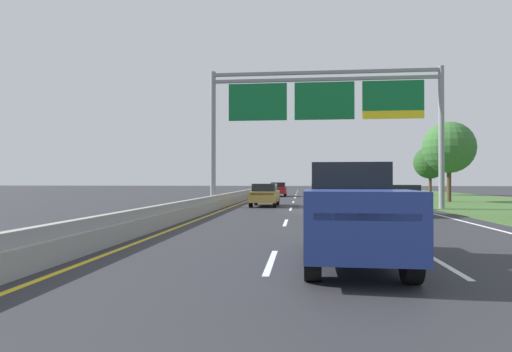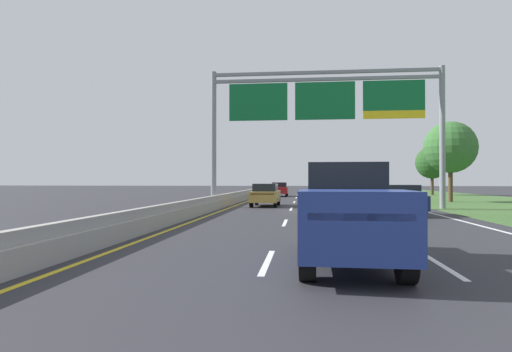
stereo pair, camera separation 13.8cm
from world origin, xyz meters
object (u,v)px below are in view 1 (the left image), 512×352
at_px(car_gold_left_lane_sedan, 265,194).
at_px(overhead_sign_gantry, 324,108).
at_px(car_darkgreen_right_lane_suv, 353,188).
at_px(car_white_centre_lane_sedan, 326,197).
at_px(roadside_tree_far, 430,163).
at_px(car_navy_right_lane_sedan, 399,199).
at_px(roadside_tree_mid, 449,147).
at_px(car_red_left_lane_sedan, 278,189).
at_px(pickup_truck_blue, 351,213).

bearing_deg(car_gold_left_lane_sedan, overhead_sign_gantry, -113.20).
xyz_separation_m(car_darkgreen_right_lane_suv, car_white_centre_lane_sedan, (-3.61, -18.02, -0.28)).
relative_size(car_gold_left_lane_sedan, roadside_tree_far, 0.74).
bearing_deg(roadside_tree_far, car_navy_right_lane_sedan, -108.30).
bearing_deg(roadside_tree_mid, car_white_centre_lane_sedan, -131.29).
bearing_deg(car_red_left_lane_sedan, car_white_centre_lane_sedan, -170.94).
bearing_deg(overhead_sign_gantry, car_navy_right_lane_sedan, -54.45).
height_order(overhead_sign_gantry, roadside_tree_far, overhead_sign_gantry).
xyz_separation_m(overhead_sign_gantry, car_white_centre_lane_sedan, (-0.08, -3.06, -5.66)).
height_order(car_navy_right_lane_sedan, car_gold_left_lane_sedan, same).
bearing_deg(car_darkgreen_right_lane_suv, pickup_truck_blue, 172.06).
relative_size(car_white_centre_lane_sedan, car_gold_left_lane_sedan, 1.00).
bearing_deg(car_red_left_lane_sedan, overhead_sign_gantry, -169.35).
height_order(overhead_sign_gantry, pickup_truck_blue, overhead_sign_gantry).
height_order(car_red_left_lane_sedan, car_gold_left_lane_sedan, same).
height_order(overhead_sign_gantry, car_darkgreen_right_lane_suv, overhead_sign_gantry).
xyz_separation_m(car_red_left_lane_sedan, roadside_tree_mid, (14.84, -11.48, 3.72)).
distance_m(car_red_left_lane_sedan, roadside_tree_far, 19.67).
height_order(car_navy_right_lane_sedan, car_red_left_lane_sedan, same).
height_order(car_red_left_lane_sedan, roadside_tree_mid, roadside_tree_mid).
distance_m(car_navy_right_lane_sedan, car_white_centre_lane_sedan, 4.22).
distance_m(car_darkgreen_right_lane_suv, car_gold_left_lane_sedan, 15.20).
distance_m(overhead_sign_gantry, car_white_centre_lane_sedan, 6.44).
bearing_deg(pickup_truck_blue, car_white_centre_lane_sedan, 0.11).
bearing_deg(car_darkgreen_right_lane_suv, car_white_centre_lane_sedan, 167.32).
bearing_deg(roadside_tree_mid, car_navy_right_lane_sedan, -116.40).
relative_size(car_red_left_lane_sedan, roadside_tree_mid, 0.66).
distance_m(pickup_truck_blue, car_darkgreen_right_lane_suv, 34.14).
height_order(overhead_sign_gantry, car_navy_right_lane_sedan, overhead_sign_gantry).
bearing_deg(car_navy_right_lane_sedan, car_gold_left_lane_sedan, 46.45).
relative_size(car_darkgreen_right_lane_suv, car_white_centre_lane_sedan, 1.07).
xyz_separation_m(car_darkgreen_right_lane_suv, roadside_tree_far, (10.74, 12.13, 2.88)).
bearing_deg(overhead_sign_gantry, pickup_truck_blue, -91.18).
bearing_deg(car_white_centre_lane_sedan, pickup_truck_blue, 177.69).
xyz_separation_m(overhead_sign_gantry, car_gold_left_lane_sedan, (-4.02, 1.77, -5.66)).
height_order(car_white_centre_lane_sedan, car_red_left_lane_sedan, same).
distance_m(car_navy_right_lane_sedan, car_gold_left_lane_sedan, 10.26).
bearing_deg(car_gold_left_lane_sedan, car_navy_right_lane_sedan, -131.27).
xyz_separation_m(car_white_centre_lane_sedan, car_red_left_lane_sedan, (-4.00, 23.83, 0.00)).
relative_size(overhead_sign_gantry, car_white_centre_lane_sedan, 3.39).
height_order(car_navy_right_lane_sedan, roadside_tree_mid, roadside_tree_mid).
bearing_deg(roadside_tree_far, car_darkgreen_right_lane_suv, -131.52).
bearing_deg(overhead_sign_gantry, car_darkgreen_right_lane_suv, 76.73).
distance_m(pickup_truck_blue, car_navy_right_lane_sedan, 14.45).
xyz_separation_m(car_navy_right_lane_sedan, roadside_tree_mid, (7.13, 14.37, 3.72)).
bearing_deg(car_red_left_lane_sedan, car_gold_left_lane_sedan, 179.73).
distance_m(car_red_left_lane_sedan, car_gold_left_lane_sedan, 19.00).
relative_size(car_darkgreen_right_lane_suv, roadside_tree_far, 0.79).
bearing_deg(car_darkgreen_right_lane_suv, roadside_tree_far, -42.87).
height_order(pickup_truck_blue, car_navy_right_lane_sedan, pickup_truck_blue).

